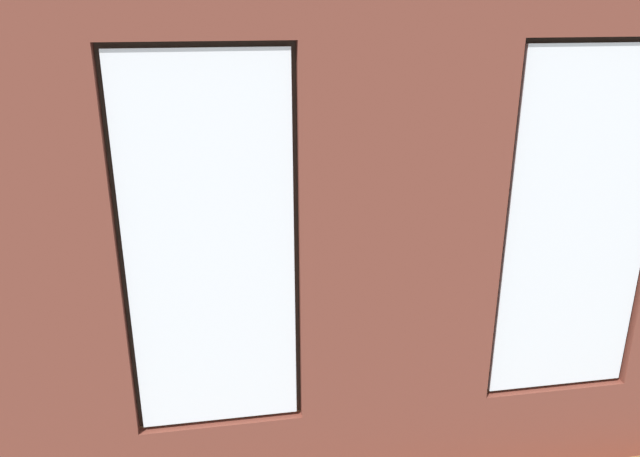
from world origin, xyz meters
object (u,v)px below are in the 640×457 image
(couch_by_window, at_px, (256,389))
(coffee_table, at_px, (280,272))
(cup_ceramic, at_px, (243,269))
(table_plant_small, at_px, (263,254))
(potted_plant_mid_room_small, at_px, (384,260))
(remote_gray, at_px, (280,266))
(remote_black, at_px, (312,258))
(papasan_chair, at_px, (239,225))
(potted_plant_foreground_right, at_px, (81,222))
(couch_left, at_px, (582,277))
(candle_jar, at_px, (291,265))
(potted_plant_between_couches, at_px, (447,332))
(potted_plant_corner_near_left, at_px, (510,168))

(couch_by_window, distance_m, coffee_table, 1.89)
(couch_by_window, distance_m, cup_ceramic, 1.74)
(table_plant_small, height_order, potted_plant_mid_room_small, table_plant_small)
(table_plant_small, bearing_deg, remote_gray, 145.93)
(remote_gray, bearing_deg, table_plant_small, -90.75)
(remote_black, relative_size, papasan_chair, 0.14)
(couch_by_window, xyz_separation_m, remote_gray, (-0.37, -1.85, 0.13))
(papasan_chair, bearing_deg, potted_plant_foreground_right, -8.79)
(table_plant_small, height_order, remote_gray, table_plant_small)
(couch_left, relative_size, remote_black, 12.47)
(papasan_chair, relative_size, potted_plant_mid_room_small, 2.84)
(table_plant_small, bearing_deg, papasan_chair, -80.16)
(couch_left, xyz_separation_m, coffee_table, (2.97, -0.48, 0.06))
(potted_plant_foreground_right, bearing_deg, potted_plant_mid_room_small, 160.68)
(couch_by_window, distance_m, papasan_chair, 3.09)
(potted_plant_foreground_right, bearing_deg, couch_by_window, 117.85)
(couch_by_window, height_order, papasan_chair, couch_by_window)
(remote_gray, distance_m, potted_plant_foreground_right, 2.63)
(remote_black, bearing_deg, couch_by_window, 28.14)
(couch_by_window, distance_m, potted_plant_mid_room_small, 2.68)
(candle_jar, bearing_deg, potted_plant_between_couches, 119.78)
(potted_plant_mid_room_small, bearing_deg, couch_by_window, 55.22)
(potted_plant_corner_near_left, bearing_deg, couch_left, 86.14)
(couch_left, relative_size, potted_plant_between_couches, 1.85)
(table_plant_small, xyz_separation_m, remote_gray, (-0.15, 0.10, -0.09))
(potted_plant_between_couches, bearing_deg, candle_jar, -60.22)
(cup_ceramic, bearing_deg, potted_plant_foreground_right, -42.53)
(potted_plant_foreground_right, xyz_separation_m, potted_plant_mid_room_small, (-3.30, 1.16, -0.22))
(papasan_chair, bearing_deg, cup_ceramic, 89.12)
(couch_by_window, relative_size, remote_gray, 11.46)
(potted_plant_mid_room_small, bearing_deg, candle_jar, 24.05)
(candle_jar, height_order, potted_plant_between_couches, potted_plant_between_couches)
(remote_gray, bearing_deg, couch_by_window, 21.89)
(cup_ceramic, relative_size, potted_plant_corner_near_left, 0.07)
(couch_by_window, distance_m, potted_plant_foreground_right, 3.81)
(couch_left, bearing_deg, remote_gray, -102.87)
(candle_jar, relative_size, potted_plant_between_couches, 0.11)
(couch_by_window, xyz_separation_m, papasan_chair, (-0.03, -3.08, 0.13))
(potted_plant_between_couches, bearing_deg, couch_by_window, 2.33)
(candle_jar, height_order, potted_plant_foreground_right, potted_plant_foreground_right)
(potted_plant_mid_room_small, bearing_deg, cup_ceramic, 17.27)
(potted_plant_mid_room_small, bearing_deg, couch_left, 155.43)
(couch_by_window, height_order, couch_left, same)
(couch_left, height_order, potted_plant_foreground_right, potted_plant_foreground_right)
(candle_jar, height_order, remote_black, candle_jar)
(candle_jar, height_order, remote_gray, candle_jar)
(candle_jar, relative_size, potted_plant_corner_near_left, 0.09)
(potted_plant_between_couches, bearing_deg, coffee_table, -59.72)
(cup_ceramic, relative_size, potted_plant_mid_room_small, 0.25)
(couch_by_window, relative_size, potted_plant_between_couches, 1.70)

